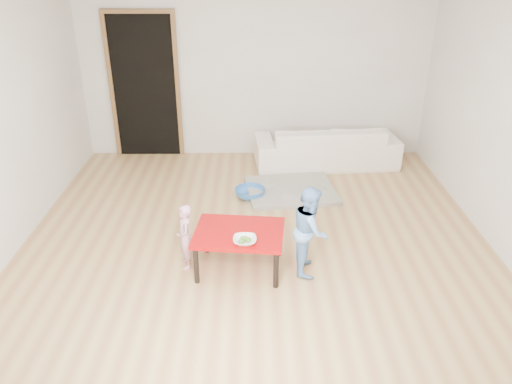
{
  "coord_description": "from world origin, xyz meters",
  "views": [
    {
      "loc": [
        -0.02,
        -4.69,
        2.86
      ],
      "look_at": [
        0.0,
        -0.2,
        0.65
      ],
      "focal_mm": 35.0,
      "sensor_mm": 36.0,
      "label": 1
    }
  ],
  "objects_px": {
    "sofa": "(326,145)",
    "child_pink": "(185,237)",
    "bowl": "(245,241)",
    "child_blue": "(310,230)",
    "basin": "(250,193)",
    "red_table": "(239,250)"
  },
  "relations": [
    {
      "from": "bowl",
      "to": "child_blue",
      "type": "distance_m",
      "value": 0.65
    },
    {
      "from": "child_pink",
      "to": "sofa",
      "type": "bearing_deg",
      "value": 132.35
    },
    {
      "from": "red_table",
      "to": "child_blue",
      "type": "xyz_separation_m",
      "value": [
        0.68,
        -0.01,
        0.23
      ]
    },
    {
      "from": "red_table",
      "to": "basin",
      "type": "bearing_deg",
      "value": 86.68
    },
    {
      "from": "red_table",
      "to": "basin",
      "type": "xyz_separation_m",
      "value": [
        0.09,
        1.56,
        -0.15
      ]
    },
    {
      "from": "red_table",
      "to": "bowl",
      "type": "distance_m",
      "value": 0.32
    },
    {
      "from": "sofa",
      "to": "child_pink",
      "type": "xyz_separation_m",
      "value": [
        -1.71,
        -2.59,
        0.04
      ]
    },
    {
      "from": "bowl",
      "to": "child_pink",
      "type": "relative_size",
      "value": 0.32
    },
    {
      "from": "bowl",
      "to": "child_pink",
      "type": "xyz_separation_m",
      "value": [
        -0.58,
        0.25,
        -0.11
      ]
    },
    {
      "from": "bowl",
      "to": "basin",
      "type": "relative_size",
      "value": 0.57
    },
    {
      "from": "child_blue",
      "to": "child_pink",
      "type": "bearing_deg",
      "value": 92.69
    },
    {
      "from": "bowl",
      "to": "child_pink",
      "type": "height_order",
      "value": "child_pink"
    },
    {
      "from": "basin",
      "to": "child_blue",
      "type": "bearing_deg",
      "value": -69.48
    },
    {
      "from": "child_pink",
      "to": "basin",
      "type": "relative_size",
      "value": 1.77
    },
    {
      "from": "sofa",
      "to": "bowl",
      "type": "bearing_deg",
      "value": 63.45
    },
    {
      "from": "sofa",
      "to": "child_pink",
      "type": "distance_m",
      "value": 3.11
    },
    {
      "from": "red_table",
      "to": "child_pink",
      "type": "relative_size",
      "value": 1.26
    },
    {
      "from": "child_pink",
      "to": "bowl",
      "type": "bearing_deg",
      "value": 52.22
    },
    {
      "from": "sofa",
      "to": "basin",
      "type": "bearing_deg",
      "value": 39.6
    },
    {
      "from": "sofa",
      "to": "child_blue",
      "type": "xyz_separation_m",
      "value": [
        -0.5,
        -2.65,
        0.15
      ]
    },
    {
      "from": "child_blue",
      "to": "bowl",
      "type": "bearing_deg",
      "value": 113.09
    },
    {
      "from": "red_table",
      "to": "bowl",
      "type": "bearing_deg",
      "value": -74.64
    }
  ]
}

